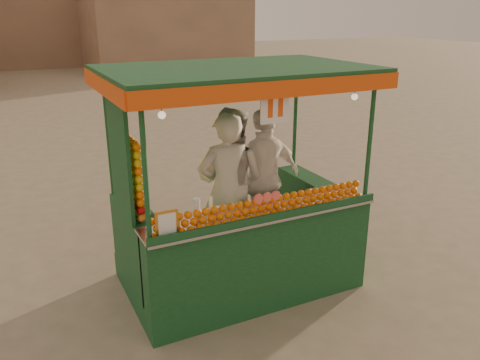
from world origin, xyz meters
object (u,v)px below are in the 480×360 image
vendor_left (226,189)px  vendor_right (264,178)px  vendor_middle (230,182)px  juice_cart (236,223)px

vendor_left → vendor_right: size_ratio=1.02×
vendor_left → vendor_middle: (0.15, 0.21, 0.01)m
juice_cart → vendor_right: (0.62, 0.41, 0.36)m
vendor_left → vendor_middle: size_ratio=0.99×
juice_cart → vendor_right: juice_cart is taller
juice_cart → vendor_right: 0.82m
vendor_left → vendor_right: 0.68m
juice_cart → vendor_middle: (0.11, 0.41, 0.39)m
vendor_left → vendor_right: bearing=-158.8°
vendor_left → juice_cart: bearing=103.2°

